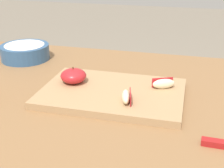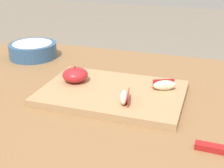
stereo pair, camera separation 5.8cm
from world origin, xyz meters
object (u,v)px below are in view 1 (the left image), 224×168
at_px(paring_knife, 224,145).
at_px(apple_half_skin_up, 73,76).
at_px(cutting_board, 112,94).
at_px(ceramic_fruit_bowl, 25,52).
at_px(apple_wedge_left, 126,97).
at_px(apple_wedge_front, 164,84).

bearing_deg(paring_knife, apple_half_skin_up, 153.70).
bearing_deg(apple_half_skin_up, cutting_board, -12.24).
bearing_deg(ceramic_fruit_bowl, apple_half_skin_up, -37.29).
distance_m(apple_wedge_left, paring_knife, 0.27).
relative_size(apple_half_skin_up, ceramic_fruit_bowl, 0.42).
distance_m(cutting_board, apple_wedge_left, 0.08).
xyz_separation_m(apple_wedge_left, paring_knife, (0.24, -0.12, -0.03)).
bearing_deg(cutting_board, apple_wedge_left, -47.78).
xyz_separation_m(cutting_board, ceramic_fruit_bowl, (-0.41, 0.24, 0.02)).
bearing_deg(apple_half_skin_up, ceramic_fruit_bowl, 142.71).
bearing_deg(paring_knife, apple_wedge_left, 153.28).
xyz_separation_m(apple_wedge_left, ceramic_fruit_bowl, (-0.46, 0.30, -0.00)).
height_order(apple_half_skin_up, paring_knife, apple_half_skin_up).
xyz_separation_m(apple_half_skin_up, apple_wedge_left, (0.18, -0.09, -0.01)).
bearing_deg(apple_half_skin_up, apple_wedge_front, 5.20).
bearing_deg(ceramic_fruit_bowl, apple_wedge_front, -18.99).
height_order(paring_knife, ceramic_fruit_bowl, ceramic_fruit_bowl).
relative_size(cutting_board, apple_half_skin_up, 5.21).
height_order(cutting_board, apple_wedge_left, apple_wedge_left).
relative_size(apple_half_skin_up, apple_wedge_front, 1.13).
xyz_separation_m(cutting_board, apple_half_skin_up, (-0.13, 0.03, 0.03)).
bearing_deg(apple_wedge_left, cutting_board, 132.22).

